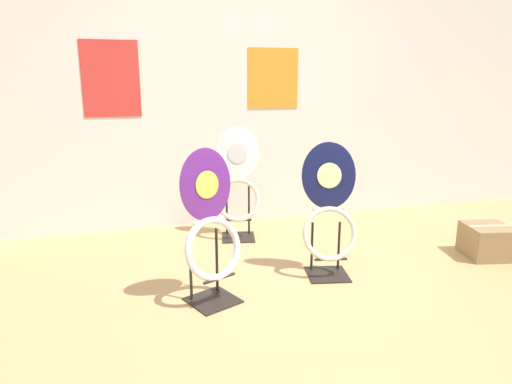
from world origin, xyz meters
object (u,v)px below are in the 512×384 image
(toilet_seat_display_white_plain, at_px, (238,188))
(storage_box, at_px, (487,241))
(toilet_seat_display_purple_note, at_px, (211,233))
(toilet_seat_display_navy_moon, at_px, (329,214))

(toilet_seat_display_white_plain, bearing_deg, storage_box, -28.41)
(toilet_seat_display_purple_note, xyz_separation_m, toilet_seat_display_white_plain, (0.44, 1.11, -0.00))
(storage_box, bearing_deg, toilet_seat_display_navy_moon, 178.99)
(toilet_seat_display_navy_moon, bearing_deg, storage_box, -1.01)
(toilet_seat_display_white_plain, relative_size, storage_box, 2.44)
(toilet_seat_display_purple_note, bearing_deg, toilet_seat_display_navy_moon, 11.72)
(toilet_seat_display_purple_note, xyz_separation_m, storage_box, (2.20, 0.15, -0.32))
(toilet_seat_display_navy_moon, relative_size, toilet_seat_display_white_plain, 0.98)
(toilet_seat_display_navy_moon, bearing_deg, toilet_seat_display_white_plain, 114.38)
(toilet_seat_display_navy_moon, height_order, toilet_seat_display_white_plain, toilet_seat_display_white_plain)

